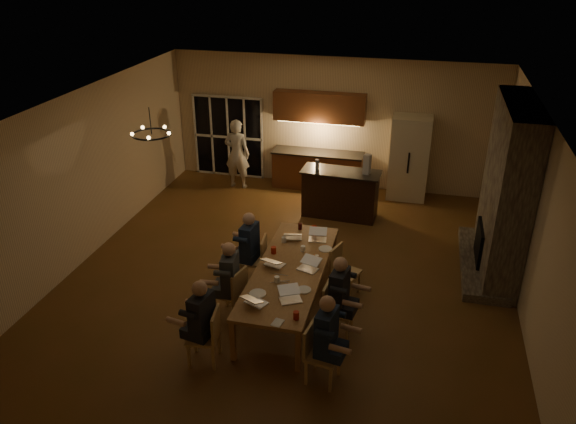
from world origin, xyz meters
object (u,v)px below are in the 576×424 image
at_px(laptop_e, 293,232).
at_px(plate_left, 258,294).
at_px(person_left_far, 250,248).
at_px(can_right, 317,258).
at_px(laptop_d, 308,264).
at_px(standing_person, 237,154).
at_px(bar_island, 340,194).
at_px(redcup_mid, 274,250).
at_px(person_right_mid, 339,297).
at_px(chair_right_far, 346,272).
at_px(bar_blender, 367,164).
at_px(chair_right_near, 323,355).
at_px(redcup_near, 296,315).
at_px(bar_bottle, 317,165).
at_px(chair_right_mid, 339,310).
at_px(person_right_near, 326,339).
at_px(can_silver, 281,289).
at_px(redcup_far, 314,229).
at_px(plate_near, 304,290).
at_px(laptop_c, 275,259).
at_px(laptop_b, 291,294).
at_px(chandelier, 152,134).
at_px(laptop_a, 256,297).
at_px(chair_left_near, 203,336).
at_px(mug_mid, 303,249).
at_px(mug_back, 284,240).
at_px(dining_table, 290,287).
at_px(refrigerator, 409,158).
at_px(chair_left_far, 253,259).
at_px(can_cola, 300,226).
at_px(plate_far, 325,249).
at_px(person_left_near, 202,322).
at_px(mug_front, 277,279).
at_px(person_left_mid, 230,281).

distance_m(laptop_e, plate_left, 1.89).
bearing_deg(person_left_far, can_right, 84.37).
bearing_deg(laptop_d, standing_person, 138.91).
distance_m(bar_island, redcup_mid, 3.32).
bearing_deg(redcup_mid, person_right_mid, -36.06).
distance_m(chair_right_far, bar_blender, 3.16).
relative_size(chair_right_near, redcup_near, 7.42).
height_order(laptop_d, bar_bottle, bar_bottle).
relative_size(chair_right_mid, person_right_near, 0.64).
distance_m(laptop_e, can_silver, 1.77).
bearing_deg(redcup_far, plate_near, -83.15).
bearing_deg(plate_near, laptop_c, 135.75).
bearing_deg(chair_right_far, person_left_far, 108.93).
bearing_deg(laptop_b, redcup_near, -94.12).
distance_m(chandelier, laptop_a, 3.22).
relative_size(chair_left_near, mug_mid, 8.90).
bearing_deg(laptop_e, chair_right_near, 100.99).
distance_m(chair_right_mid, mug_back, 1.87).
distance_m(laptop_b, can_right, 1.22).
relative_size(chair_left_near, bar_bottle, 3.71).
distance_m(person_right_near, can_right, 1.96).
distance_m(mug_mid, bar_blender, 3.15).
height_order(bar_island, chandelier, chandelier).
height_order(person_left_far, plate_near, person_left_far).
bearing_deg(dining_table, bar_island, 85.90).
xyz_separation_m(redcup_mid, redcup_far, (0.52, 0.95, 0.00)).
xyz_separation_m(laptop_a, bar_blender, (1.07, 4.70, 0.44)).
xyz_separation_m(refrigerator, laptop_c, (-1.93, -5.02, -0.14)).
bearing_deg(chair_left_far, bar_island, 154.35).
bearing_deg(laptop_d, redcup_near, -66.94).
relative_size(redcup_near, can_silver, 1.00).
bearing_deg(refrigerator, plate_left, -108.34).
distance_m(chair_right_near, mug_mid, 2.38).
bearing_deg(standing_person, redcup_far, 131.02).
bearing_deg(can_cola, chair_left_near, -103.98).
bearing_deg(person_right_near, laptop_a, 76.17).
bearing_deg(chair_left_far, plate_far, 90.57).
distance_m(plate_near, plate_far, 1.33).
xyz_separation_m(chair_right_far, laptop_c, (-1.13, -0.54, 0.42)).
xyz_separation_m(chair_right_near, plate_far, (-0.41, 2.38, 0.31)).
relative_size(chair_right_far, bar_blender, 2.02).
bearing_deg(chair_left_far, plate_left, 14.13).
height_order(redcup_near, plate_near, redcup_near).
distance_m(redcup_mid, plate_near, 1.24).
relative_size(chair_left_near, redcup_mid, 7.42).
relative_size(person_left_near, mug_front, 13.80).
relative_size(person_left_far, plate_left, 5.28).
distance_m(person_left_far, mug_front, 1.30).
distance_m(standing_person, plate_left, 5.97).
xyz_separation_m(bar_island, person_left_mid, (-1.13, -4.15, 0.15)).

